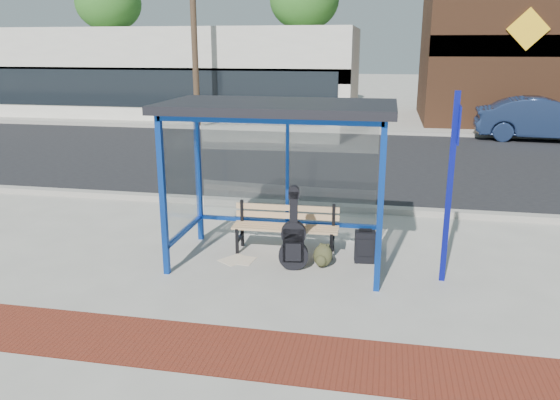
% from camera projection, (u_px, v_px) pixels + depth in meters
% --- Properties ---
extents(ground, '(120.00, 120.00, 0.00)m').
position_uv_depth(ground, '(278.00, 262.00, 8.37)').
color(ground, '#B2ADA0').
rests_on(ground, ground).
extents(brick_paver_strip, '(60.00, 1.00, 0.01)m').
position_uv_depth(brick_paver_strip, '(232.00, 350.00, 5.91)').
color(brick_paver_strip, maroon).
rests_on(brick_paver_strip, ground).
extents(curb_near, '(60.00, 0.25, 0.12)m').
position_uv_depth(curb_near, '(306.00, 206.00, 11.09)').
color(curb_near, gray).
rests_on(curb_near, ground).
extents(street_asphalt, '(60.00, 10.00, 0.00)m').
position_uv_depth(street_asphalt, '(332.00, 159.00, 15.92)').
color(street_asphalt, black).
rests_on(street_asphalt, ground).
extents(curb_far, '(60.00, 0.25, 0.12)m').
position_uv_depth(curb_far, '(346.00, 132.00, 20.72)').
color(curb_far, gray).
rests_on(curb_far, ground).
extents(far_sidewalk, '(60.00, 4.00, 0.01)m').
position_uv_depth(far_sidewalk, '(349.00, 126.00, 22.53)').
color(far_sidewalk, '#B2ADA0').
rests_on(far_sidewalk, ground).
extents(bus_shelter, '(3.30, 1.80, 2.42)m').
position_uv_depth(bus_shelter, '(279.00, 126.00, 7.87)').
color(bus_shelter, '#0E379B').
rests_on(bus_shelter, ground).
extents(storefront_white, '(18.00, 6.04, 4.00)m').
position_uv_depth(storefront_white, '(169.00, 72.00, 26.48)').
color(storefront_white, silver).
rests_on(storefront_white, ground).
extents(storefront_brown, '(10.00, 7.08, 6.40)m').
position_uv_depth(storefront_brown, '(544.00, 46.00, 23.48)').
color(storefront_brown, '#59331E').
rests_on(storefront_brown, ground).
extents(tree_left, '(3.60, 3.60, 7.03)m').
position_uv_depth(tree_left, '(109.00, 4.00, 30.26)').
color(tree_left, '#4C3826').
rests_on(tree_left, ground).
extents(tree_mid, '(3.60, 3.60, 7.03)m').
position_uv_depth(tree_mid, '(304.00, 1.00, 28.22)').
color(tree_mid, '#4C3826').
rests_on(tree_mid, ground).
extents(utility_pole_west, '(1.60, 0.24, 8.00)m').
position_uv_depth(utility_pole_west, '(194.00, 21.00, 21.02)').
color(utility_pole_west, '#4C3826').
rests_on(utility_pole_west, ground).
extents(bench, '(1.69, 0.45, 0.79)m').
position_uv_depth(bench, '(286.00, 225.00, 8.67)').
color(bench, black).
rests_on(bench, ground).
extents(guitar_bag, '(0.45, 0.19, 1.20)m').
position_uv_depth(guitar_bag, '(293.00, 241.00, 7.97)').
color(guitar_bag, black).
rests_on(guitar_bag, ground).
extents(suitcase, '(0.33, 0.23, 0.54)m').
position_uv_depth(suitcase, '(365.00, 247.00, 8.28)').
color(suitcase, black).
rests_on(suitcase, ground).
extents(backpack, '(0.32, 0.30, 0.35)m').
position_uv_depth(backpack, '(323.00, 256.00, 8.13)').
color(backpack, '#32331C').
rests_on(backpack, ground).
extents(sign_post, '(0.11, 0.33, 2.64)m').
position_uv_depth(sign_post, '(451.00, 178.00, 7.31)').
color(sign_post, '#0D1494').
rests_on(sign_post, ground).
extents(newspaper_a, '(0.52, 0.54, 0.01)m').
position_uv_depth(newspaper_a, '(235.00, 260.00, 8.43)').
color(newspaper_a, white).
rests_on(newspaper_a, ground).
extents(newspaper_b, '(0.33, 0.39, 0.01)m').
position_uv_depth(newspaper_b, '(244.00, 261.00, 8.40)').
color(newspaper_b, white).
rests_on(newspaper_b, ground).
extents(newspaper_c, '(0.42, 0.48, 0.01)m').
position_uv_depth(newspaper_c, '(292.00, 259.00, 8.46)').
color(newspaper_c, white).
rests_on(newspaper_c, ground).
extents(parked_car, '(4.63, 1.91, 1.49)m').
position_uv_depth(parked_car, '(544.00, 119.00, 18.93)').
color(parked_car, '#192747').
rests_on(parked_car, ground).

